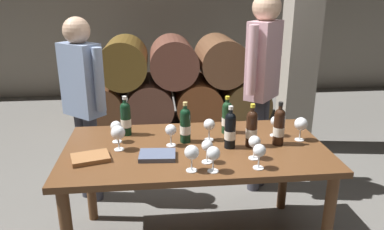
{
  "coord_description": "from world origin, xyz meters",
  "views": [
    {
      "loc": [
        -0.25,
        -2.21,
        1.74
      ],
      "look_at": [
        0.0,
        0.2,
        0.91
      ],
      "focal_mm": 34.65,
      "sensor_mm": 36.0,
      "label": 1
    }
  ],
  "objects_px": {
    "wine_bottle_5": "(230,130)",
    "wine_glass_4": "(118,133)",
    "wine_bottle_1": "(252,128)",
    "wine_glass_5": "(116,127)",
    "wine_bottle_0": "(279,126)",
    "wine_glass_1": "(301,124)",
    "wine_glass_0": "(275,122)",
    "tasting_notebook": "(157,155)",
    "wine_bottle_4": "(126,118)",
    "wine_glass_3": "(255,143)",
    "wine_glass_7": "(209,125)",
    "wine_glass_9": "(259,151)",
    "wine_glass_10": "(213,154)",
    "wine_glass_8": "(207,147)",
    "taster_seated_left": "(83,96)",
    "sommelier_presenting": "(263,76)",
    "wine_bottle_2": "(227,117)",
    "wine_glass_2": "(171,131)",
    "leather_ledger": "(90,158)",
    "wine_glass_6": "(192,153)",
    "wine_bottle_3": "(185,125)",
    "dining_table": "(195,159)"
  },
  "relations": [
    {
      "from": "wine_bottle_5",
      "to": "wine_glass_4",
      "type": "relative_size",
      "value": 1.71
    },
    {
      "from": "wine_bottle_1",
      "to": "wine_glass_5",
      "type": "bearing_deg",
      "value": 169.8
    },
    {
      "from": "wine_bottle_0",
      "to": "wine_glass_1",
      "type": "relative_size",
      "value": 1.8
    },
    {
      "from": "wine_bottle_5",
      "to": "wine_glass_0",
      "type": "xyz_separation_m",
      "value": [
        0.35,
        0.16,
        -0.02
      ]
    },
    {
      "from": "wine_bottle_0",
      "to": "tasting_notebook",
      "type": "height_order",
      "value": "wine_bottle_0"
    },
    {
      "from": "wine_bottle_4",
      "to": "wine_glass_0",
      "type": "xyz_separation_m",
      "value": [
        1.03,
        -0.13,
        -0.02
      ]
    },
    {
      "from": "wine_glass_3",
      "to": "wine_glass_4",
      "type": "xyz_separation_m",
      "value": [
        -0.82,
        0.22,
        0.01
      ]
    },
    {
      "from": "wine_bottle_4",
      "to": "wine_glass_0",
      "type": "bearing_deg",
      "value": -7.29
    },
    {
      "from": "wine_bottle_5",
      "to": "wine_glass_7",
      "type": "bearing_deg",
      "value": 130.6
    },
    {
      "from": "wine_bottle_1",
      "to": "wine_glass_9",
      "type": "distance_m",
      "value": 0.32
    },
    {
      "from": "wine_glass_0",
      "to": "wine_glass_5",
      "type": "xyz_separation_m",
      "value": [
        -1.09,
        0.0,
        0.0
      ]
    },
    {
      "from": "wine_glass_10",
      "to": "wine_glass_8",
      "type": "bearing_deg",
      "value": 98.44
    },
    {
      "from": "taster_seated_left",
      "to": "wine_glass_1",
      "type": "bearing_deg",
      "value": -23.92
    },
    {
      "from": "wine_glass_0",
      "to": "sommelier_presenting",
      "type": "distance_m",
      "value": 0.65
    },
    {
      "from": "wine_glass_4",
      "to": "tasting_notebook",
      "type": "xyz_separation_m",
      "value": [
        0.24,
        -0.14,
        -0.1
      ]
    },
    {
      "from": "wine_bottle_2",
      "to": "sommelier_presenting",
      "type": "height_order",
      "value": "sommelier_presenting"
    },
    {
      "from": "wine_glass_2",
      "to": "wine_glass_10",
      "type": "relative_size",
      "value": 0.97
    },
    {
      "from": "wine_bottle_4",
      "to": "wine_glass_8",
      "type": "height_order",
      "value": "wine_bottle_4"
    },
    {
      "from": "wine_glass_1",
      "to": "wine_glass_7",
      "type": "relative_size",
      "value": 1.07
    },
    {
      "from": "leather_ledger",
      "to": "wine_glass_5",
      "type": "bearing_deg",
      "value": 47.34
    },
    {
      "from": "wine_glass_6",
      "to": "wine_glass_7",
      "type": "xyz_separation_m",
      "value": [
        0.16,
        0.44,
        -0.0
      ]
    },
    {
      "from": "wine_glass_5",
      "to": "wine_glass_6",
      "type": "bearing_deg",
      "value": -45.65
    },
    {
      "from": "wine_bottle_2",
      "to": "wine_bottle_3",
      "type": "relative_size",
      "value": 0.97
    },
    {
      "from": "wine_glass_8",
      "to": "wine_glass_5",
      "type": "bearing_deg",
      "value": 146.55
    },
    {
      "from": "wine_glass_0",
      "to": "wine_glass_3",
      "type": "distance_m",
      "value": 0.42
    },
    {
      "from": "wine_glass_2",
      "to": "wine_glass_0",
      "type": "bearing_deg",
      "value": 7.46
    },
    {
      "from": "wine_bottle_5",
      "to": "wine_glass_4",
      "type": "bearing_deg",
      "value": 177.09
    },
    {
      "from": "wine_glass_1",
      "to": "dining_table",
      "type": "bearing_deg",
      "value": -177.25
    },
    {
      "from": "wine_glass_5",
      "to": "wine_glass_7",
      "type": "height_order",
      "value": "wine_glass_7"
    },
    {
      "from": "wine_glass_8",
      "to": "wine_glass_10",
      "type": "height_order",
      "value": "wine_glass_10"
    },
    {
      "from": "wine_glass_6",
      "to": "wine_bottle_0",
      "type": "bearing_deg",
      "value": 27.75
    },
    {
      "from": "wine_glass_1",
      "to": "wine_glass_2",
      "type": "distance_m",
      "value": 0.88
    },
    {
      "from": "wine_glass_0",
      "to": "tasting_notebook",
      "type": "height_order",
      "value": "wine_glass_0"
    },
    {
      "from": "wine_bottle_0",
      "to": "tasting_notebook",
      "type": "relative_size",
      "value": 1.32
    },
    {
      "from": "dining_table",
      "to": "sommelier_presenting",
      "type": "bearing_deg",
      "value": 49.01
    },
    {
      "from": "wine_glass_0",
      "to": "wine_glass_10",
      "type": "bearing_deg",
      "value": -136.71
    },
    {
      "from": "wine_glass_2",
      "to": "tasting_notebook",
      "type": "bearing_deg",
      "value": -118.38
    },
    {
      "from": "dining_table",
      "to": "wine_glass_1",
      "type": "xyz_separation_m",
      "value": [
        0.72,
        0.03,
        0.21
      ]
    },
    {
      "from": "wine_bottle_5",
      "to": "wine_glass_2",
      "type": "bearing_deg",
      "value": 170.02
    },
    {
      "from": "wine_glass_5",
      "to": "taster_seated_left",
      "type": "height_order",
      "value": "taster_seated_left"
    },
    {
      "from": "wine_bottle_2",
      "to": "wine_glass_6",
      "type": "relative_size",
      "value": 1.72
    },
    {
      "from": "wine_bottle_2",
      "to": "wine_bottle_5",
      "type": "height_order",
      "value": "wine_bottle_5"
    },
    {
      "from": "wine_glass_8",
      "to": "wine_glass_10",
      "type": "distance_m",
      "value": 0.12
    },
    {
      "from": "wine_glass_6",
      "to": "sommelier_presenting",
      "type": "bearing_deg",
      "value": 56.83
    },
    {
      "from": "wine_bottle_1",
      "to": "wine_bottle_4",
      "type": "height_order",
      "value": "wine_bottle_1"
    },
    {
      "from": "wine_glass_1",
      "to": "wine_glass_8",
      "type": "height_order",
      "value": "wine_glass_1"
    },
    {
      "from": "tasting_notebook",
      "to": "wine_glass_2",
      "type": "bearing_deg",
      "value": 65.64
    },
    {
      "from": "wine_glass_8",
      "to": "wine_glass_6",
      "type": "bearing_deg",
      "value": -135.88
    },
    {
      "from": "wine_bottle_2",
      "to": "wine_glass_3",
      "type": "xyz_separation_m",
      "value": [
        0.08,
        -0.44,
        -0.01
      ]
    },
    {
      "from": "wine_bottle_1",
      "to": "wine_bottle_3",
      "type": "distance_m",
      "value": 0.44
    }
  ]
}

